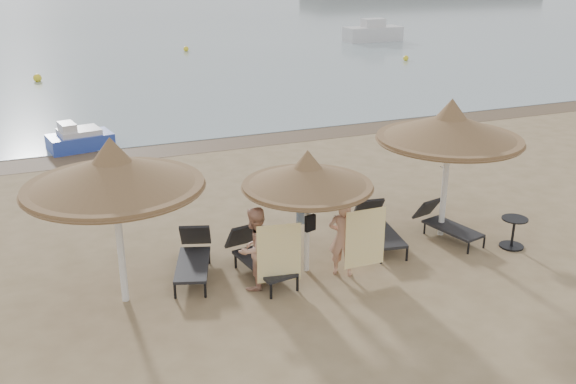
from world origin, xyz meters
name	(u,v)px	position (x,y,z in m)	size (l,w,h in m)	color
ground	(303,275)	(0.00, 0.00, 0.00)	(160.00, 160.00, 0.00)	#9A825D
sea	(60,0)	(0.00, 80.00, 0.01)	(200.00, 140.00, 0.03)	gray
wet_sand_strip	(189,147)	(0.00, 9.40, 0.00)	(200.00, 1.60, 0.01)	brown
palapa_left	(113,173)	(-3.36, 0.30, 2.45)	(3.10, 3.10, 3.07)	white
palapa_center	(307,176)	(0.15, 0.16, 1.99)	(2.52, 2.52, 2.50)	white
palapa_right	(450,128)	(3.62, 0.63, 2.46)	(3.12, 3.12, 3.09)	white
lounger_far_left	(194,256)	(-1.95, 0.88, 0.37)	(1.13, 1.92, 0.82)	black
lounger_near_left	(258,255)	(-0.78, 0.42, 0.38)	(0.93, 1.97, 0.84)	black
lounger_near_right	(378,226)	(2.10, 0.81, 0.37)	(0.89, 1.92, 0.83)	black
lounger_far_right	(445,223)	(3.62, 0.51, 0.33)	(0.91, 1.74, 0.74)	black
side_table	(513,233)	(4.66, -0.48, 0.31)	(0.55, 0.55, 0.66)	black
person_left	(254,242)	(-1.01, -0.10, 0.93)	(0.85, 0.55, 1.86)	tan
person_right	(343,232)	(0.74, -0.24, 0.90)	(0.83, 0.54, 1.80)	tan
towel_left	(279,253)	(-0.66, -0.45, 0.79)	(0.81, 0.15, 1.15)	yellow
towel_right	(365,238)	(1.09, -0.49, 0.82)	(0.85, 0.02, 1.19)	yellow
bag_patterned	(303,215)	(0.15, 0.34, 1.11)	(0.27, 0.11, 0.34)	silver
bag_dark	(310,223)	(0.15, 0.00, 1.08)	(0.24, 0.14, 0.32)	black
pedal_boat	(79,139)	(-3.30, 10.50, 0.33)	(2.11, 1.47, 0.90)	#2B45B1
buoy_left	(37,78)	(-4.23, 22.87, 0.20)	(0.40, 0.40, 0.40)	yellow
buoy_mid	(186,49)	(4.75, 30.07, 0.16)	(0.33, 0.33, 0.33)	yellow
buoy_right	(406,58)	(15.67, 21.79, 0.16)	(0.32, 0.32, 0.32)	yellow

